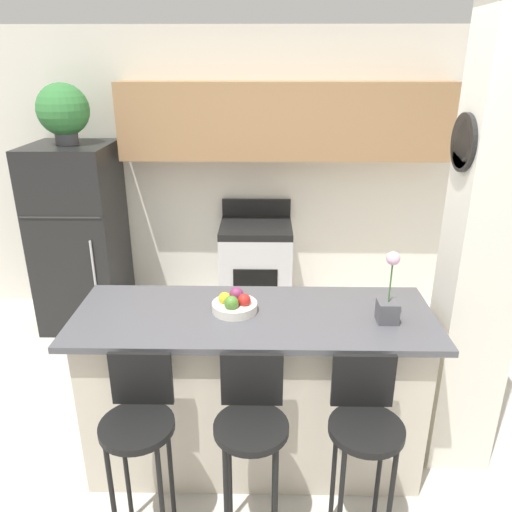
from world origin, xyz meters
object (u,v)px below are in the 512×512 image
Objects in this scene: refrigerator at (80,237)px; fruit_bowl at (235,304)px; potted_plant_on_fridge at (63,111)px; bar_stool_left at (139,427)px; stove_range at (256,271)px; bar_stool_right at (364,429)px; trash_bin at (143,314)px; bar_stool_mid at (251,428)px; orchid_vase at (389,301)px.

fruit_bowl is (1.47, -1.69, 0.21)m from refrigerator.
bar_stool_left is at bearing -65.23° from potted_plant_on_fridge.
stove_range is 1.07× the size of bar_stool_right.
bar_stool_right is at bearing -76.96° from stove_range.
potted_plant_on_fridge reaches higher than bar_stool_left.
stove_range is 2.82× the size of trash_bin.
bar_stool_mid is 2.63× the size of trash_bin.
refrigerator is 1.52× the size of stove_range.
refrigerator is 1.62× the size of bar_stool_left.
stove_range is 2.42m from bar_stool_right.
bar_stool_right is (0.53, 0.00, 0.00)m from bar_stool_mid.
fruit_bowl is at bearing -49.10° from potted_plant_on_fridge.
bar_stool_right is (2.10, -2.27, -0.14)m from refrigerator.
stove_range is (1.55, 0.08, -0.35)m from refrigerator.
potted_plant_on_fridge is (-0.00, 0.00, 1.08)m from refrigerator.
fruit_bowl is at bearing -57.76° from trash_bin.
stove_range is at bearing 18.84° from trash_bin.
fruit_bowl is (-0.81, 0.10, -0.08)m from orchid_vase.
stove_range is at bearing 87.20° from fruit_bowl.
bar_stool_right is (0.54, -2.35, 0.21)m from stove_range.
bar_stool_left is 2.06× the size of potted_plant_on_fridge.
orchid_vase is at bearing -68.89° from stove_range.
refrigerator is 3.33× the size of potted_plant_on_fridge.
bar_stool_left is 0.53m from bar_stool_mid.
bar_stool_mid is 2.06× the size of potted_plant_on_fridge.
bar_stool_left is 1.05m from bar_stool_right.
bar_stool_right is at bearing -42.41° from fruit_bowl.
fruit_bowl is at bearing -92.80° from stove_range.
potted_plant_on_fridge is 3.01m from orchid_vase.
potted_plant_on_fridge reaches higher than trash_bin.
bar_stool_mid reaches higher than trash_bin.
bar_stool_right is 2.58m from trash_bin.
bar_stool_mid is 0.95m from orchid_vase.
bar_stool_left is at bearing 180.00° from bar_stool_right.
stove_range is 2.36m from bar_stool_mid.
refrigerator is at bearing -64.76° from potted_plant_on_fridge.
stove_range reaches higher than bar_stool_mid.
trash_bin is at bearing -24.75° from refrigerator.
refrigerator is 0.88m from trash_bin.
orchid_vase is (2.28, -1.80, 0.29)m from refrigerator.
stove_range is at bearing 103.04° from bar_stool_right.
refrigerator is 6.52× the size of fruit_bowl.
stove_range is 2.11m from potted_plant_on_fridge.
refrigerator is at bearing 124.71° from bar_stool_mid.
bar_stool_left is 4.02× the size of fruit_bowl.
bar_stool_right is at bearing -47.26° from potted_plant_on_fridge.
potted_plant_on_fridge is at bearing -177.09° from stove_range.
stove_range reaches higher than bar_stool_right.
orchid_vase reaches higher than bar_stool_left.
refrigerator is 1.08m from potted_plant_on_fridge.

